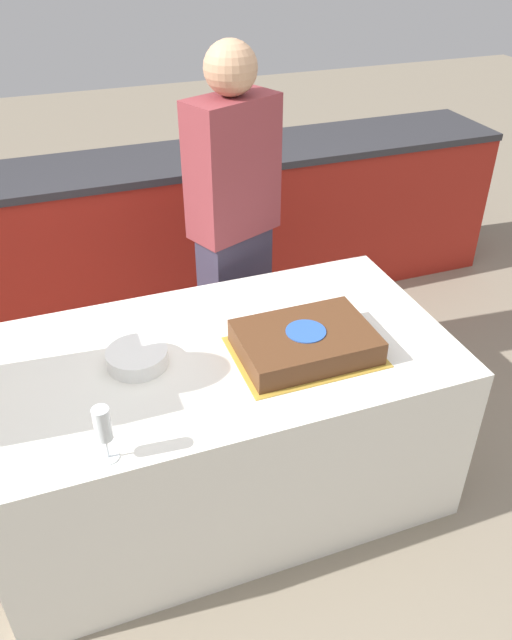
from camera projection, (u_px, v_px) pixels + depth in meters
The scene contains 8 objects.
ground_plane at pixel (225, 486), 2.69m from camera, with size 14.00×14.00×0.00m, color gray.
back_counter at pixel (142, 238), 3.63m from camera, with size 4.40×0.58×0.92m.
dining_table at pixel (222, 424), 2.48m from camera, with size 1.71×0.93×0.73m.
cake at pixel (305, 342), 2.24m from camera, with size 0.52×0.38×0.10m.
plate_stack at pixel (137, 357), 2.19m from camera, with size 0.22×0.22×0.06m.
wine_glass at pixel (103, 426), 1.77m from camera, with size 0.06×0.06×0.19m.
side_plate_near_cake at pixel (273, 308), 2.51m from camera, with size 0.18×0.18×0.00m.
person_cutting_cake at pixel (234, 228), 2.82m from camera, with size 0.44×0.34×1.66m.
Camera 1 is at (-0.50, -1.76, 2.10)m, focal length 35.00 mm.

